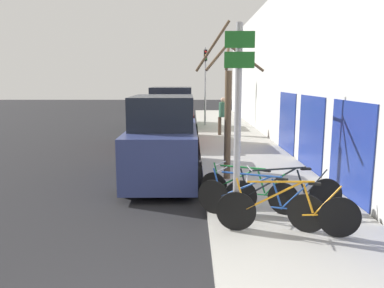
# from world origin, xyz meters

# --- Properties ---
(ground_plane) EXTENTS (80.00, 80.00, 0.00)m
(ground_plane) POSITION_xyz_m (0.00, 11.20, 0.00)
(ground_plane) COLOR black
(sidewalk_curb) EXTENTS (3.20, 32.00, 0.15)m
(sidewalk_curb) POSITION_xyz_m (2.60, 14.00, 0.07)
(sidewalk_curb) COLOR #9E9B93
(sidewalk_curb) RESTS_ON ground
(building_facade) EXTENTS (0.23, 32.00, 6.50)m
(building_facade) POSITION_xyz_m (4.35, 13.89, 3.22)
(building_facade) COLOR silver
(building_facade) RESTS_ON ground
(signpost) EXTENTS (0.50, 0.14, 3.58)m
(signpost) POSITION_xyz_m (1.48, 3.09, 2.07)
(signpost) COLOR #939399
(signpost) RESTS_ON sidewalk_curb
(bicycle_0) EXTENTS (2.41, 0.56, 0.97)m
(bicycle_0) POSITION_xyz_m (2.32, 2.82, 0.56)
(bicycle_0) COLOR black
(bicycle_0) RESTS_ON sidewalk_curb
(bicycle_1) EXTENTS (2.18, 1.32, 0.94)m
(bicycle_1) POSITION_xyz_m (1.90, 3.36, 0.55)
(bicycle_1) COLOR black
(bicycle_1) RESTS_ON sidewalk_curb
(bicycle_2) EXTENTS (2.43, 0.44, 0.94)m
(bicycle_2) POSITION_xyz_m (2.51, 3.87, 0.55)
(bicycle_2) COLOR black
(bicycle_2) RESTS_ON sidewalk_curb
(bicycle_3) EXTENTS (1.89, 1.22, 0.89)m
(bicycle_3) POSITION_xyz_m (1.83, 4.18, 0.53)
(bicycle_3) COLOR black
(bicycle_3) RESTS_ON sidewalk_curb
(parked_car_0) EXTENTS (2.06, 4.68, 2.36)m
(parked_car_0) POSITION_xyz_m (-0.11, 7.01, 1.08)
(parked_car_0) COLOR navy
(parked_car_0) RESTS_ON ground
(parked_car_1) EXTENTS (2.08, 4.58, 2.50)m
(parked_car_1) POSITION_xyz_m (-0.17, 12.65, 1.12)
(parked_car_1) COLOR maroon
(parked_car_1) RESTS_ON ground
(parked_car_2) EXTENTS (2.01, 4.56, 2.38)m
(parked_car_2) POSITION_xyz_m (-0.16, 18.56, 1.07)
(parked_car_2) COLOR #144728
(parked_car_2) RESTS_ON ground
(pedestrian_near) EXTENTS (0.48, 0.40, 1.82)m
(pedestrian_near) POSITION_xyz_m (2.19, 14.75, 1.20)
(pedestrian_near) COLOR #4C3D2D
(pedestrian_near) RESTS_ON sidewalk_curb
(street_tree) EXTENTS (1.84, 1.65, 4.15)m
(street_tree) POSITION_xyz_m (1.61, 6.52, 2.00)
(street_tree) COLOR brown
(street_tree) RESTS_ON sidewalk_curb
(traffic_light) EXTENTS (0.20, 0.30, 4.50)m
(traffic_light) POSITION_xyz_m (1.47, 18.83, 3.03)
(traffic_light) COLOR #939399
(traffic_light) RESTS_ON sidewalk_curb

